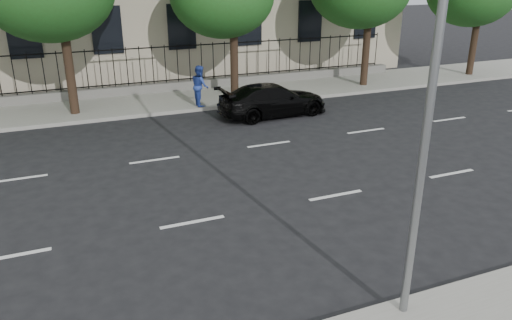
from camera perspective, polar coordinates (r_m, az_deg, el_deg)
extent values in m
plane|color=black|center=(10.23, -3.41, -13.29)|extent=(120.00, 120.00, 0.00)
cube|color=gray|center=(22.89, -15.05, 6.05)|extent=(60.00, 4.00, 0.15)
cube|color=slate|center=(24.46, -15.69, 7.61)|extent=(30.00, 0.50, 0.40)
cube|color=black|center=(24.40, -15.76, 8.29)|extent=(28.80, 0.05, 0.05)
cube|color=black|center=(24.11, -16.14, 11.99)|extent=(28.80, 0.05, 0.05)
cylinder|color=slate|center=(7.85, 19.48, 7.97)|extent=(0.14, 0.14, 8.00)
cylinder|color=#382619|center=(21.58, -20.49, 9.30)|extent=(0.36, 0.36, 3.32)
cylinder|color=#382619|center=(22.91, -2.50, 10.92)|extent=(0.36, 0.36, 3.08)
cylinder|color=#382619|center=(26.08, 12.43, 11.88)|extent=(0.36, 0.36, 3.22)
cylinder|color=#382619|center=(30.58, 23.56, 11.76)|extent=(0.36, 0.36, 3.01)
imported|color=black|center=(20.68, 1.95, 6.89)|extent=(4.71, 2.14, 1.34)
imported|color=#263F9A|center=(21.74, -6.41, 8.44)|extent=(0.68, 0.86, 1.74)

